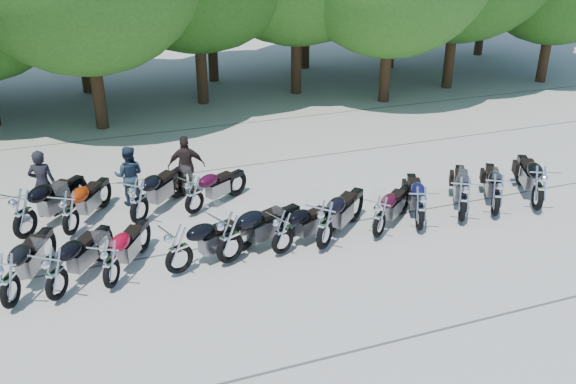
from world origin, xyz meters
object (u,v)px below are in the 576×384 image
object	(u,v)px
motorcycle_15	(194,194)
motorcycle_13	(69,212)
motorcycle_7	(380,216)
motorcycle_11	(539,187)
motorcycle_2	(110,263)
motorcycle_12	(23,213)
motorcycle_9	(464,198)
rider_2	(186,166)
motorcycle_3	(179,249)
motorcycle_5	(283,232)
motorcycle_1	(55,273)
motorcycle_10	(497,194)
motorcycle_6	(325,224)
motorcycle_14	(138,200)
motorcycle_4	(230,237)
motorcycle_8	(421,207)
motorcycle_0	(8,279)
rider_0	(43,184)
rider_1	(129,176)

from	to	relation	value
motorcycle_15	motorcycle_13	bearing A→B (deg)	61.05
motorcycle_7	motorcycle_11	distance (m)	4.49
motorcycle_2	motorcycle_7	bearing A→B (deg)	-149.44
motorcycle_7	motorcycle_12	size ratio (longest dim) A/B	0.83
motorcycle_9	motorcycle_15	world-z (taller)	motorcycle_9
motorcycle_15	rider_2	size ratio (longest dim) A/B	1.26
motorcycle_3	motorcycle_5	size ratio (longest dim) A/B	1.08
motorcycle_1	motorcycle_3	world-z (taller)	same
motorcycle_5	motorcycle_10	bearing A→B (deg)	-113.96
motorcycle_2	motorcycle_10	size ratio (longest dim) A/B	0.96
motorcycle_2	motorcycle_15	bearing A→B (deg)	-99.68
motorcycle_6	motorcycle_14	bearing A→B (deg)	13.14
motorcycle_10	motorcycle_12	bearing A→B (deg)	16.94
motorcycle_3	motorcycle_4	xyz separation A→B (m)	(1.12, 0.05, 0.04)
motorcycle_6	motorcycle_10	world-z (taller)	motorcycle_6
motorcycle_9	motorcycle_12	bearing A→B (deg)	16.22
motorcycle_4	motorcycle_8	bearing A→B (deg)	-114.49
motorcycle_10	motorcycle_13	xyz separation A→B (m)	(-10.11, 2.60, 0.00)
motorcycle_0	motorcycle_5	world-z (taller)	motorcycle_0
motorcycle_7	motorcycle_13	distance (m)	7.30
motorcycle_15	motorcycle_12	bearing A→B (deg)	58.03
motorcycle_15	motorcycle_14	bearing A→B (deg)	61.83
motorcycle_9	rider_0	world-z (taller)	rider_0
motorcycle_13	motorcycle_3	bearing A→B (deg)	159.60
motorcycle_7	rider_1	bearing A→B (deg)	13.46
motorcycle_14	motorcycle_12	bearing A→B (deg)	38.97
motorcycle_3	motorcycle_14	bearing A→B (deg)	-9.71
motorcycle_5	motorcycle_13	distance (m)	5.11
motorcycle_3	motorcycle_4	size ratio (longest dim) A/B	0.94
rider_2	motorcycle_9	bearing A→B (deg)	157.16
motorcycle_4	motorcycle_3	bearing A→B (deg)	68.57
motorcycle_9	motorcycle_11	size ratio (longest dim) A/B	0.97
motorcycle_0	motorcycle_3	world-z (taller)	motorcycle_0
motorcycle_3	motorcycle_14	size ratio (longest dim) A/B	0.95
motorcycle_2	motorcycle_7	size ratio (longest dim) A/B	1.02
motorcycle_11	motorcycle_2	bearing A→B (deg)	26.21
motorcycle_12	motorcycle_4	bearing A→B (deg)	-172.66
motorcycle_14	motorcycle_15	world-z (taller)	motorcycle_14
motorcycle_10	motorcycle_13	bearing A→B (deg)	16.52
motorcycle_10	motorcycle_13	distance (m)	10.44
motorcycle_15	motorcycle_3	bearing A→B (deg)	130.52
motorcycle_5	motorcycle_6	xyz separation A→B (m)	(0.97, -0.12, 0.08)
motorcycle_7	motorcycle_12	world-z (taller)	motorcycle_12
motorcycle_1	motorcycle_5	xyz separation A→B (m)	(4.78, 0.16, -0.05)
motorcycle_6	motorcycle_7	size ratio (longest dim) A/B	1.13
motorcycle_8	motorcycle_15	bearing A→B (deg)	-5.67
motorcycle_0	motorcycle_1	world-z (taller)	motorcycle_0
motorcycle_7	motorcycle_12	bearing A→B (deg)	31.00
motorcycle_3	motorcycle_2	bearing A→B (deg)	71.43
motorcycle_1	motorcycle_6	xyz separation A→B (m)	(5.75, 0.04, 0.03)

